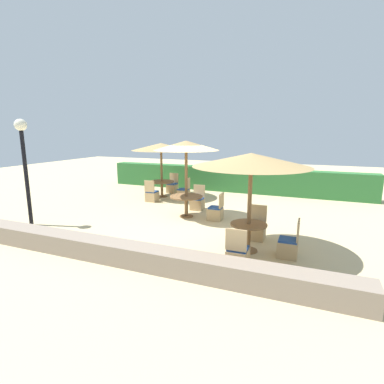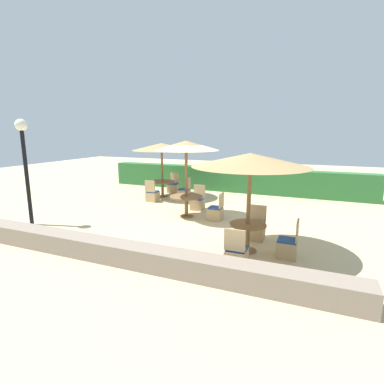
% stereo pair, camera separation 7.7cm
% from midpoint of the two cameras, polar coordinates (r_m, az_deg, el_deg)
% --- Properties ---
extents(ground_plane, '(40.00, 40.00, 0.00)m').
position_cam_midpoint_polar(ground_plane, '(9.97, -1.11, -5.71)').
color(ground_plane, '#C6B284').
extents(hedge_row, '(13.00, 0.70, 1.19)m').
position_cam_midpoint_polar(hedge_row, '(15.03, 7.55, 2.40)').
color(hedge_row, '#2D6B33').
rests_on(hedge_row, ground_plane).
extents(stone_border, '(10.00, 0.56, 0.47)m').
position_cam_midpoint_polar(stone_border, '(7.09, -12.54, -11.34)').
color(stone_border, gray).
rests_on(stone_border, ground_plane).
extents(lamp_post, '(0.36, 0.36, 3.32)m').
position_cam_midpoint_polar(lamp_post, '(10.60, -29.18, 6.82)').
color(lamp_post, black).
rests_on(lamp_post, ground_plane).
extents(parasol_back_left, '(2.64, 2.64, 2.43)m').
position_cam_midpoint_polar(parasol_back_left, '(13.51, -5.64, 8.54)').
color(parasol_back_left, brown).
rests_on(parasol_back_left, ground_plane).
extents(round_table_back_left, '(1.15, 1.15, 0.72)m').
position_cam_midpoint_polar(round_table_back_left, '(13.70, -5.50, 1.49)').
color(round_table_back_left, brown).
rests_on(round_table_back_left, ground_plane).
extents(patio_chair_back_left_east, '(0.46, 0.46, 0.93)m').
position_cam_midpoint_polar(patio_chair_back_left_east, '(13.29, -1.31, -0.16)').
color(patio_chair_back_left_east, tan).
rests_on(patio_chair_back_left_east, ground_plane).
extents(patio_chair_back_left_north, '(0.46, 0.46, 0.93)m').
position_cam_midpoint_polar(patio_chair_back_left_north, '(14.69, -3.48, 0.94)').
color(patio_chair_back_left_north, tan).
rests_on(patio_chair_back_left_north, ground_plane).
extents(patio_chair_back_left_south, '(0.46, 0.46, 0.93)m').
position_cam_midpoint_polar(patio_chair_back_left_south, '(12.89, -7.38, -0.63)').
color(patio_chair_back_left_south, tan).
rests_on(patio_chair_back_left_south, ground_plane).
extents(parasol_center, '(2.24, 2.24, 2.64)m').
position_cam_midpoint_polar(parasol_center, '(10.17, -0.91, 8.77)').
color(parasol_center, brown).
rests_on(parasol_center, ground_plane).
extents(round_table_center, '(1.15, 1.15, 0.74)m').
position_cam_midpoint_polar(round_table_center, '(10.43, -0.88, -1.54)').
color(round_table_center, brown).
rests_on(round_table_center, ground_plane).
extents(patio_chair_center_north, '(0.46, 0.46, 0.93)m').
position_cam_midpoint_polar(patio_chair_center_north, '(11.46, 1.27, -2.07)').
color(patio_chair_center_north, tan).
rests_on(patio_chair_center_north, ground_plane).
extents(patio_chair_center_east, '(0.46, 0.46, 0.93)m').
position_cam_midpoint_polar(patio_chair_center_east, '(10.16, 4.75, -3.89)').
color(patio_chair_center_east, tan).
rests_on(patio_chair_center_east, ground_plane).
extents(parasol_front_right, '(2.81, 2.81, 2.45)m').
position_cam_midpoint_polar(parasol_front_right, '(7.24, 11.36, 5.95)').
color(parasol_front_right, brown).
rests_on(parasol_front_right, ground_plane).
extents(round_table_front_right, '(0.91, 0.91, 0.71)m').
position_cam_midpoint_polar(round_table_front_right, '(7.60, 10.83, -7.30)').
color(round_table_front_right, brown).
rests_on(round_table_front_right, ground_plane).
extents(patio_chair_front_right_east, '(0.46, 0.46, 0.93)m').
position_cam_midpoint_polar(patio_chair_front_right_east, '(7.58, 18.03, -9.88)').
color(patio_chair_front_right_east, tan).
rests_on(patio_chair_front_right_east, ground_plane).
extents(patio_chair_front_right_north, '(0.46, 0.46, 0.93)m').
position_cam_midpoint_polar(patio_chair_front_right_north, '(8.57, 12.35, -7.08)').
color(patio_chair_front_right_north, tan).
rests_on(patio_chair_front_right_north, ground_plane).
extents(patio_chair_front_right_south, '(0.46, 0.46, 0.93)m').
position_cam_midpoint_polar(patio_chair_front_right_south, '(6.81, 8.76, -11.91)').
color(patio_chair_front_right_south, tan).
rests_on(patio_chair_front_right_south, ground_plane).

